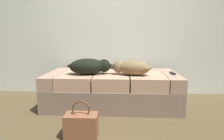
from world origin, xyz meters
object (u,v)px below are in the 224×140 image
couch (112,89)px  tv_remote (173,73)px  dog_tan (131,68)px  dog_dark (90,66)px  handbag (81,125)px

couch → tv_remote: size_ratio=12.28×
couch → dog_tan: 0.45m
dog_dark → dog_tan: 0.56m
dog_dark → handbag: size_ratio=1.68×
couch → handbag: couch is taller
couch → tv_remote: tv_remote is taller
handbag → couch: bearing=74.9°
tv_remote → couch: bearing=173.9°
couch → tv_remote: 0.88m
dog_dark → handbag: 0.94m
dog_dark → handbag: (0.04, -0.82, -0.46)m
dog_dark → dog_tan: (0.56, -0.01, -0.01)m
dog_tan → tv_remote: size_ratio=3.89×
couch → tv_remote: (0.84, -0.05, 0.25)m
couch → dog_dark: dog_dark is taller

